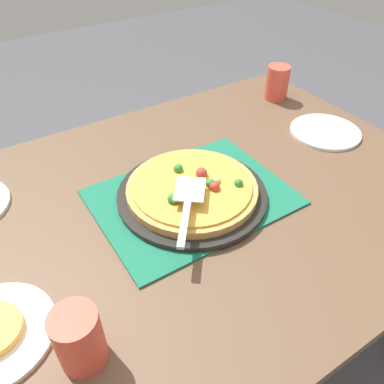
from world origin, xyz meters
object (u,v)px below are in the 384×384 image
at_px(pizza_server, 188,203).
at_px(pizza_pan, 192,194).
at_px(pizza, 192,188).
at_px(cup_near, 277,83).
at_px(cup_far, 79,339).
at_px(plate_side, 325,132).

bearing_deg(pizza_server, pizza_pan, 51.85).
relative_size(pizza, cup_near, 2.75).
bearing_deg(pizza, cup_far, -146.28).
relative_size(pizza, cup_far, 2.75).
distance_m(pizza_pan, cup_near, 0.64).
distance_m(pizza_pan, pizza, 0.02).
xyz_separation_m(pizza, pizza_server, (-0.06, -0.08, 0.04)).
distance_m(plate_side, cup_far, 0.96).
relative_size(plate_side, cup_near, 1.83).
bearing_deg(cup_far, pizza_pan, 33.81).
xyz_separation_m(pizza_pan, cup_near, (0.56, 0.31, 0.05)).
bearing_deg(pizza_pan, pizza_server, -128.15).
relative_size(pizza_pan, pizza_server, 1.83).
xyz_separation_m(plate_side, cup_far, (-0.91, -0.29, 0.06)).
bearing_deg(cup_near, plate_side, -96.67).
distance_m(pizza_pan, plate_side, 0.53).
bearing_deg(pizza_server, cup_near, 31.93).
height_order(pizza, cup_near, cup_near).
height_order(cup_far, pizza_server, cup_far).
bearing_deg(pizza, pizza_pan, 137.01).
xyz_separation_m(pizza_pan, pizza, (0.00, -0.00, 0.02)).
bearing_deg(cup_far, plate_side, 17.90).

